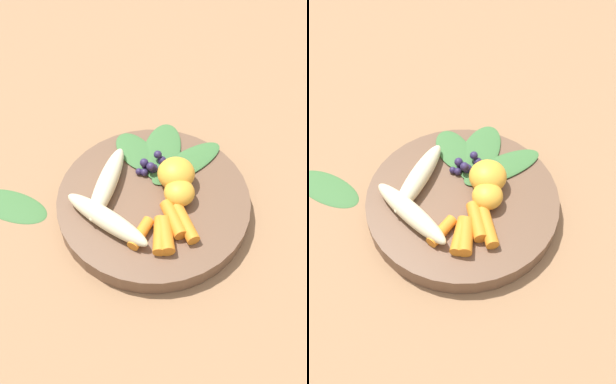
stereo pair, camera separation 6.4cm
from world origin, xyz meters
TOP-DOWN VIEW (x-y plane):
  - ground_plane at (0.00, 0.00)m, footprint 2.40×2.40m
  - bowl at (0.00, 0.00)m, footprint 0.28×0.28m
  - banana_peeled_left at (-0.08, -0.00)m, footprint 0.06×0.14m
  - banana_peeled_right at (-0.04, 0.05)m, footprint 0.13×0.11m
  - orange_segment_near at (0.04, 0.00)m, footprint 0.05×0.05m
  - orange_segment_far at (0.02, -0.03)m, footprint 0.04×0.04m
  - carrot_front at (-0.06, -0.04)m, footprint 0.05×0.03m
  - carrot_mid_left at (-0.04, -0.06)m, footprint 0.05×0.05m
  - carrot_mid_right at (-0.03, -0.07)m, footprint 0.04×0.05m
  - carrot_rear at (-0.01, -0.05)m, footprint 0.04×0.06m
  - carrot_small at (0.00, -0.07)m, footprint 0.04×0.06m
  - blueberry_pile at (0.03, 0.04)m, footprint 0.05×0.04m
  - kale_leaf_left at (0.08, 0.02)m, footprint 0.13×0.05m
  - kale_leaf_right at (0.07, 0.06)m, footprint 0.13×0.12m
  - kale_leaf_rear at (0.03, 0.09)m, footprint 0.06×0.10m
  - kale_leaf_stray at (-0.16, 0.14)m, footprint 0.10×0.13m

SIDE VIEW (x-z plane):
  - ground_plane at x=0.00m, z-range 0.00..0.00m
  - kale_leaf_stray at x=-0.16m, z-range 0.00..0.01m
  - bowl at x=0.00m, z-range 0.00..0.03m
  - kale_leaf_left at x=0.08m, z-range 0.03..0.03m
  - kale_leaf_right at x=0.07m, z-range 0.03..0.03m
  - kale_leaf_rear at x=0.03m, z-range 0.03..0.03m
  - carrot_front at x=-0.06m, z-range 0.03..0.05m
  - carrot_mid_left at x=-0.04m, z-range 0.03..0.05m
  - carrot_small at x=0.00m, z-range 0.03..0.05m
  - blueberry_pile at x=0.03m, z-range 0.03..0.05m
  - carrot_rear at x=-0.01m, z-range 0.03..0.05m
  - carrot_mid_right at x=-0.03m, z-range 0.03..0.05m
  - banana_peeled_left at x=-0.08m, z-range 0.03..0.06m
  - banana_peeled_right at x=-0.04m, z-range 0.03..0.06m
  - orange_segment_far at x=0.02m, z-range 0.03..0.06m
  - orange_segment_near at x=0.04m, z-range 0.03..0.07m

